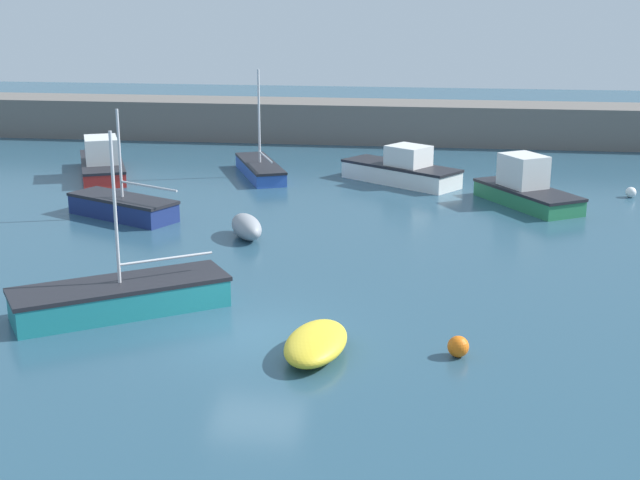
{
  "coord_description": "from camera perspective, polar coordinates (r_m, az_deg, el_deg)",
  "views": [
    {
      "loc": [
        4.54,
        -21.47,
        8.88
      ],
      "look_at": [
        0.78,
        6.94,
        0.67
      ],
      "focal_mm": 50.0,
      "sensor_mm": 36.0,
      "label": 1
    }
  ],
  "objects": [
    {
      "name": "motorboat_with_cabin",
      "position": [
        44.3,
        -13.78,
        4.85
      ],
      "size": [
        4.26,
        6.6,
        1.94
      ],
      "rotation": [
        0.0,
        0.0,
        1.97
      ],
      "color": "red",
      "rests_on": "ground_plane"
    },
    {
      "name": "cabin_cruiser_white",
      "position": [
        41.62,
        5.29,
        4.49
      ],
      "size": [
        5.81,
        4.88,
        1.8
      ],
      "rotation": [
        0.0,
        0.0,
        2.53
      ],
      "color": "white",
      "rests_on": "ground_plane"
    },
    {
      "name": "rowboat_white_midwater",
      "position": [
        22.25,
        -0.26,
        -6.61
      ],
      "size": [
        1.76,
        3.0,
        0.66
      ],
      "rotation": [
        0.0,
        0.0,
        1.46
      ],
      "color": "yellow",
      "rests_on": "ground_plane"
    },
    {
      "name": "motorboat_grey_hull",
      "position": [
        38.29,
        13.04,
        3.25
      ],
      "size": [
        4.41,
        5.45,
        2.08
      ],
      "rotation": [
        0.0,
        0.0,
        5.27
      ],
      "color": "#287A4C",
      "rests_on": "ground_plane"
    },
    {
      "name": "ground_plane",
      "position": [
        23.71,
        -4.1,
        -6.31
      ],
      "size": [
        120.0,
        120.0,
        0.2
      ],
      "primitive_type": "cube",
      "color": "#284C60"
    },
    {
      "name": "mooring_buoy_orange",
      "position": [
        22.47,
        8.84,
        -6.75
      ],
      "size": [
        0.54,
        0.54,
        0.54
      ],
      "primitive_type": "sphere",
      "color": "orange",
      "rests_on": "ground_plane"
    },
    {
      "name": "sailboat_tall_mast",
      "position": [
        43.13,
        -3.86,
        4.58
      ],
      "size": [
        3.48,
        5.71,
        5.11
      ],
      "rotation": [
        0.0,
        0.0,
        1.97
      ],
      "color": "#2D56B7",
      "rests_on": "ground_plane"
    },
    {
      "name": "sailboat_short_mast",
      "position": [
        25.67,
        -12.63,
        -3.58
      ],
      "size": [
        6.04,
        4.89,
        5.15
      ],
      "rotation": [
        0.0,
        0.0,
        3.73
      ],
      "color": "teal",
      "rests_on": "ground_plane"
    },
    {
      "name": "fishing_dinghy_green",
      "position": [
        32.48,
        -4.73,
        0.85
      ],
      "size": [
        1.89,
        2.5,
        0.86
      ],
      "rotation": [
        0.0,
        0.0,
        2.03
      ],
      "color": "gray",
      "rests_on": "ground_plane"
    },
    {
      "name": "sailboat_twin_hulled",
      "position": [
        36.11,
        -12.5,
        2.09
      ],
      "size": [
        5.14,
        3.58,
        4.31
      ],
      "rotation": [
        0.0,
        0.0,
        2.67
      ],
      "color": "navy",
      "rests_on": "ground_plane"
    },
    {
      "name": "mooring_buoy_white",
      "position": [
        40.99,
        19.28,
        2.9
      ],
      "size": [
        0.46,
        0.46,
        0.46
      ],
      "primitive_type": "sphere",
      "color": "white",
      "rests_on": "ground_plane"
    },
    {
      "name": "harbor_breakwater",
      "position": [
        53.11,
        2.58,
        7.6
      ],
      "size": [
        56.44,
        3.68,
        2.28
      ],
      "primitive_type": "cube",
      "color": "#66605B",
      "rests_on": "ground_plane"
    }
  ]
}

